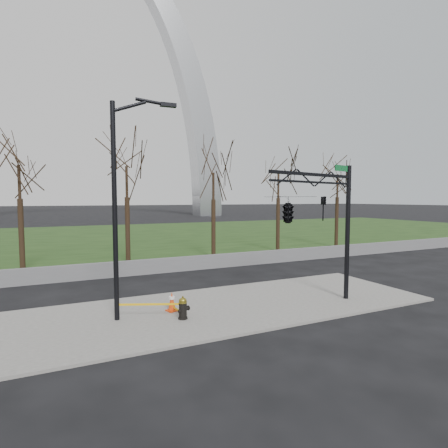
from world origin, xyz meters
name	(u,v)px	position (x,y,z in m)	size (l,w,h in m)	color
ground	(223,308)	(0.00, 0.00, 0.00)	(500.00, 500.00, 0.00)	black
sidewalk	(223,307)	(0.00, 0.00, 0.05)	(18.00, 6.00, 0.10)	slate
grass_strip	(117,237)	(0.00, 30.00, 0.03)	(120.00, 40.00, 0.06)	#1C3613
guardrail	(169,265)	(0.00, 8.00, 0.45)	(60.00, 0.30, 0.90)	#59595B
gateway_arch	(84,76)	(0.00, 75.00, 32.50)	(66.00, 6.00, 65.00)	#B7B9BE
tree_row	(126,209)	(-1.85, 12.00, 3.83)	(42.30, 4.00, 7.66)	black
fire_hydrant	(183,308)	(-2.02, -0.80, 0.49)	(0.53, 0.36, 0.86)	black
traffic_cone	(172,301)	(-2.13, 0.27, 0.48)	(0.49, 0.49, 0.76)	red
street_light	(121,195)	(-4.03, 0.13, 4.69)	(2.39, 0.33, 8.21)	black
traffic_signal_mast	(301,209)	(2.31, -2.09, 4.15)	(4.96, 2.54, 6.00)	black
caution_tape	(159,306)	(-2.82, -0.31, 0.55)	(2.23, 1.08, 0.44)	#ECB30C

